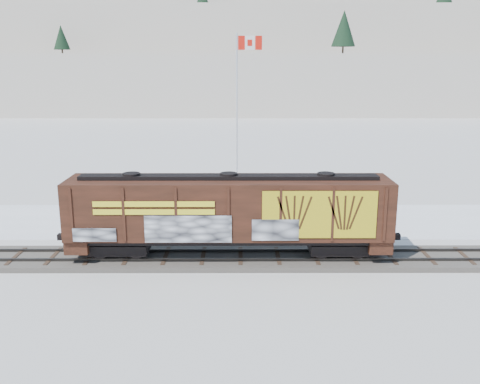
{
  "coord_description": "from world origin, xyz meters",
  "views": [
    {
      "loc": [
        -0.09,
        -26.92,
        10.35
      ],
      "look_at": [
        -0.02,
        3.0,
        3.08
      ],
      "focal_mm": 40.0,
      "sensor_mm": 36.0,
      "label": 1
    }
  ],
  "objects_px": {
    "hopper_railcar": "(229,210)",
    "flagpole": "(238,139)",
    "car_silver": "(215,212)",
    "car_dark": "(302,209)",
    "car_white": "(271,210)"
  },
  "relations": [
    {
      "from": "car_silver",
      "to": "hopper_railcar",
      "type": "bearing_deg",
      "value": 175.97
    },
    {
      "from": "car_silver",
      "to": "car_dark",
      "type": "height_order",
      "value": "car_silver"
    },
    {
      "from": "car_silver",
      "to": "car_white",
      "type": "distance_m",
      "value": 3.79
    },
    {
      "from": "hopper_railcar",
      "to": "car_white",
      "type": "xyz_separation_m",
      "value": [
        2.65,
        7.5,
        -2.06
      ]
    },
    {
      "from": "car_silver",
      "to": "car_white",
      "type": "relative_size",
      "value": 1.07
    },
    {
      "from": "car_silver",
      "to": "car_dark",
      "type": "bearing_deg",
      "value": -89.06
    },
    {
      "from": "car_silver",
      "to": "car_dark",
      "type": "distance_m",
      "value": 6.05
    },
    {
      "from": "hopper_railcar",
      "to": "car_silver",
      "type": "height_order",
      "value": "hopper_railcar"
    },
    {
      "from": "hopper_railcar",
      "to": "car_white",
      "type": "relative_size",
      "value": 3.77
    },
    {
      "from": "flagpole",
      "to": "hopper_railcar",
      "type": "bearing_deg",
      "value": -92.04
    },
    {
      "from": "hopper_railcar",
      "to": "car_silver",
      "type": "bearing_deg",
      "value": 98.98
    },
    {
      "from": "flagpole",
      "to": "car_silver",
      "type": "relative_size",
      "value": 2.63
    },
    {
      "from": "hopper_railcar",
      "to": "car_white",
      "type": "height_order",
      "value": "hopper_railcar"
    },
    {
      "from": "car_white",
      "to": "car_dark",
      "type": "bearing_deg",
      "value": -68.92
    },
    {
      "from": "hopper_railcar",
      "to": "flagpole",
      "type": "bearing_deg",
      "value": 87.96
    }
  ]
}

